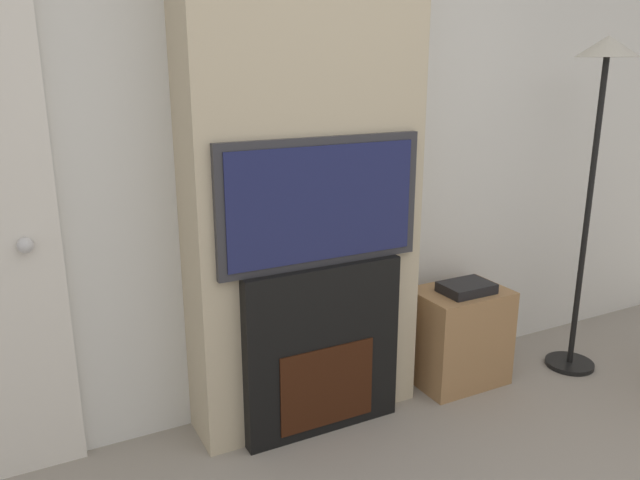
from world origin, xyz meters
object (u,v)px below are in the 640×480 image
Objects in this scene: television at (320,202)px; fireplace at (320,349)px; floor_lamp at (599,118)px; media_stand at (459,335)px.

fireplace is at bearing 90.00° from television.
floor_lamp reaches higher than television.
television is 1.15m from media_stand.
television reaches higher than media_stand.
television is at bearing -176.65° from media_stand.
floor_lamp is (1.49, -0.11, 0.30)m from television.
fireplace is at bearing -176.79° from media_stand.
media_stand is at bearing 166.20° from floor_lamp.
fireplace reaches higher than media_stand.
fireplace is 0.85× the size of television.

